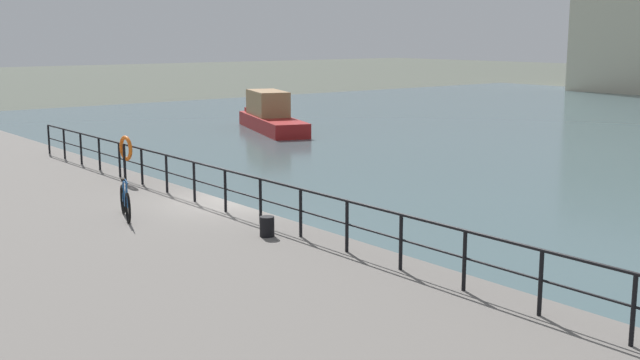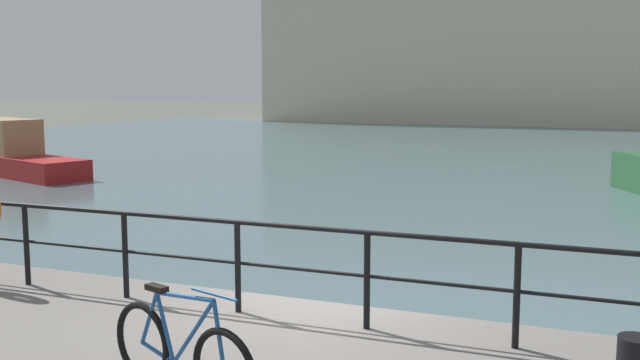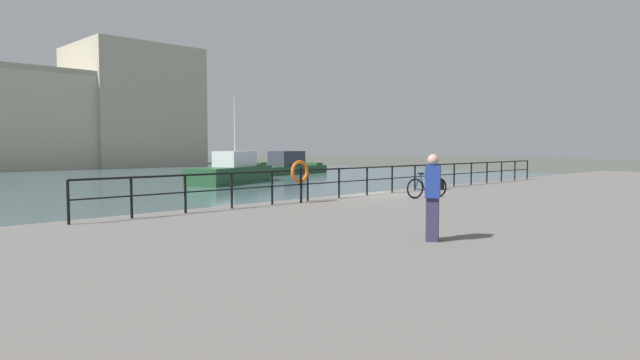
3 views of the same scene
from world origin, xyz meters
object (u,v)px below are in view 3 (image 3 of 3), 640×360
(parked_bicycle, at_px, (427,187))
(life_ring_stand, at_px, (300,173))
(standing_person, at_px, (433,197))
(harbor_building, at_px, (32,116))
(moored_green_narrowboat, at_px, (289,166))
(moored_white_yacht, at_px, (233,171))
(mooring_bollard, at_px, (440,185))

(parked_bicycle, distance_m, life_ring_stand, 4.81)
(standing_person, bearing_deg, harbor_building, 138.60)
(moored_green_narrowboat, height_order, life_ring_stand, moored_green_narrowboat)
(moored_white_yacht, xyz_separation_m, mooring_bollard, (-4.48, -21.39, 0.26))
(harbor_building, xyz_separation_m, life_ring_stand, (-10.49, -62.61, -4.79))
(parked_bicycle, distance_m, standing_person, 8.85)
(moored_green_narrowboat, bearing_deg, mooring_bollard, -130.71)
(life_ring_stand, bearing_deg, mooring_bollard, -2.44)
(parked_bicycle, bearing_deg, harbor_building, 102.57)
(harbor_building, relative_size, standing_person, 33.06)
(harbor_building, xyz_separation_m, mooring_bollard, (-2.64, -62.94, -5.55))
(parked_bicycle, xyz_separation_m, standing_person, (-7.28, -5.00, 0.47))
(life_ring_stand, bearing_deg, moored_white_yacht, 59.65)
(moored_green_narrowboat, xyz_separation_m, mooring_bollard, (-16.73, -28.65, 0.34))
(harbor_building, xyz_separation_m, moored_green_narrowboat, (14.09, -34.29, -5.89))
(moored_green_narrowboat, xyz_separation_m, standing_person, (-27.53, -35.33, 0.98))
(parked_bicycle, bearing_deg, moored_green_narrowboat, 74.27)
(parked_bicycle, bearing_deg, moored_white_yacht, 88.89)
(parked_bicycle, xyz_separation_m, mooring_bollard, (3.52, 1.68, -0.17))
(parked_bicycle, bearing_deg, standing_person, -127.49)
(mooring_bollard, distance_m, standing_person, 12.71)
(moored_green_narrowboat, distance_m, parked_bicycle, 36.47)
(moored_white_yacht, bearing_deg, standing_person, -143.79)
(moored_green_narrowboat, xyz_separation_m, moored_white_yacht, (-12.26, -7.26, 0.08))
(life_ring_stand, xyz_separation_m, standing_person, (-2.95, -7.01, -0.11))
(harbor_building, relative_size, life_ring_stand, 39.99)
(harbor_building, height_order, parked_bicycle, harbor_building)
(parked_bicycle, height_order, standing_person, standing_person)
(standing_person, bearing_deg, life_ring_stand, 126.73)
(life_ring_stand, bearing_deg, parked_bicycle, -24.87)
(parked_bicycle, bearing_deg, life_ring_stand, 173.13)
(moored_white_yacht, bearing_deg, parked_bicycle, -134.35)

